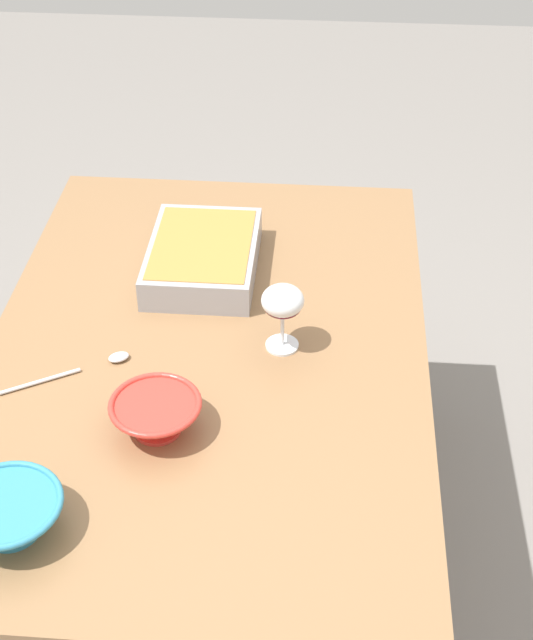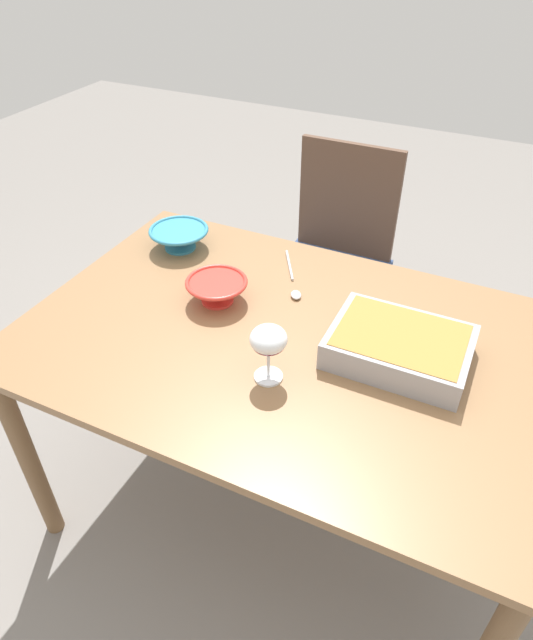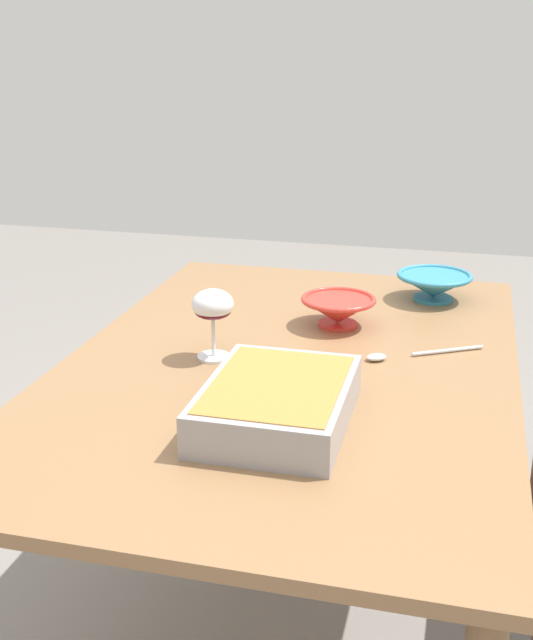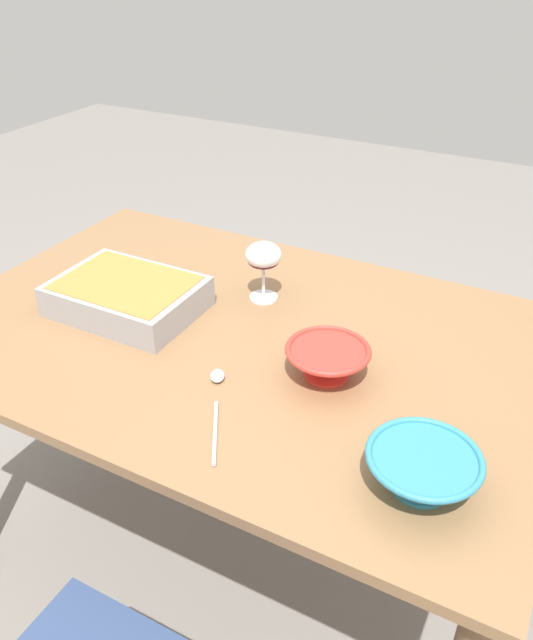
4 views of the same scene
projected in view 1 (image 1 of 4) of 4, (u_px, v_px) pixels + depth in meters
The scene contains 7 objects.
ground_plane at pixel (218, 567), 2.43m from camera, with size 8.00×8.00×0.00m, color gray.
dining_table at pixel (208, 381), 2.02m from camera, with size 1.42×0.94×0.75m.
wine_glass at pixel (283, 304), 1.90m from camera, with size 0.09×0.09×0.15m.
casserole_dish at pixel (203, 256), 2.16m from camera, with size 0.34×0.25×0.08m.
mixing_bowl at pixel (8, 514), 1.56m from camera, with size 0.19×0.19×0.07m.
small_bowl at pixel (156, 414), 1.75m from camera, with size 0.18×0.18×0.07m.
serving_spoon at pixel (90, 366), 1.91m from camera, with size 0.15×0.25×0.01m.
Camera 1 is at (-1.49, -0.24, 2.01)m, focal length 51.82 mm.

